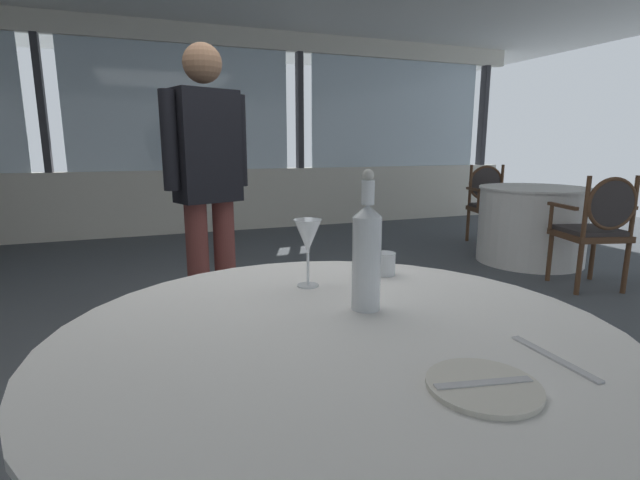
{
  "coord_description": "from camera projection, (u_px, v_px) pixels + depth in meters",
  "views": [
    {
      "loc": [
        -0.55,
        -2.39,
        1.18
      ],
      "look_at": [
        -0.08,
        -1.16,
        0.91
      ],
      "focal_mm": 26.06,
      "sensor_mm": 36.0,
      "label": 1
    }
  ],
  "objects": [
    {
      "name": "water_bottle",
      "position": [
        367.0,
        254.0,
        1.16
      ],
      "size": [
        0.07,
        0.07,
        0.35
      ],
      "color": "white",
      "rests_on": "foreground_table"
    },
    {
      "name": "window_wall_far",
      "position": [
        185.0,
        153.0,
        6.17
      ],
      "size": [
        10.25,
        0.14,
        2.7
      ],
      "color": "silver",
      "rests_on": "ground_plane"
    },
    {
      "name": "wine_glass",
      "position": [
        308.0,
        238.0,
        1.35
      ],
      "size": [
        0.08,
        0.08,
        0.2
      ],
      "color": "white",
      "rests_on": "foreground_table"
    },
    {
      "name": "ground_plane",
      "position": [
        261.0,
        358.0,
        2.61
      ],
      "size": [
        14.26,
        14.26,
        0.0
      ],
      "primitive_type": "plane",
      "color": "#4C5156"
    },
    {
      "name": "butter_knife",
      "position": [
        484.0,
        383.0,
        0.79
      ],
      "size": [
        0.18,
        0.05,
        0.0
      ],
      "primitive_type": "cube",
      "rotation": [
        0.0,
        0.0,
        -0.2
      ],
      "color": "silver",
      "rests_on": "foreground_table"
    },
    {
      "name": "foreground_table",
      "position": [
        337.0,
        478.0,
        1.13
      ],
      "size": [
        1.28,
        1.28,
        0.77
      ],
      "color": "white",
      "rests_on": "ground_plane"
    },
    {
      "name": "dinner_fork",
      "position": [
        553.0,
        358.0,
        0.91
      ],
      "size": [
        0.02,
        0.21,
        0.0
      ],
      "primitive_type": "cube",
      "rotation": [
        0.0,
        0.0,
        1.55
      ],
      "color": "silver",
      "rests_on": "foreground_table"
    },
    {
      "name": "diner_person_0",
      "position": [
        208.0,
        177.0,
        2.72
      ],
      "size": [
        0.5,
        0.31,
        1.74
      ],
      "rotation": [
        0.0,
        0.0,
        5.07
      ],
      "color": "brown",
      "rests_on": "ground_plane"
    },
    {
      "name": "dining_chair_0_1",
      "position": [
        598.0,
        223.0,
        3.74
      ],
      "size": [
        0.61,
        0.56,
        0.95
      ],
      "rotation": [
        0.0,
        0.0,
        7.59
      ],
      "color": "brown",
      "rests_on": "ground_plane"
    },
    {
      "name": "background_table_0",
      "position": [
        531.0,
        225.0,
        4.71
      ],
      "size": [
        1.06,
        1.06,
        0.77
      ],
      "color": "white",
      "rests_on": "ground_plane"
    },
    {
      "name": "side_plate",
      "position": [
        483.0,
        386.0,
        0.8
      ],
      "size": [
        0.19,
        0.19,
        0.01
      ],
      "primitive_type": "cylinder",
      "color": "silver",
      "rests_on": "foreground_table"
    },
    {
      "name": "dining_chair_0_0",
      "position": [
        489.0,
        198.0,
        5.61
      ],
      "size": [
        0.61,
        0.56,
        0.94
      ],
      "rotation": [
        0.0,
        0.0,
        4.45
      ],
      "color": "brown",
      "rests_on": "ground_plane"
    },
    {
      "name": "water_tumbler",
      "position": [
        385.0,
        264.0,
        1.49
      ],
      "size": [
        0.07,
        0.07,
        0.07
      ],
      "primitive_type": "cylinder",
      "color": "white",
      "rests_on": "foreground_table"
    }
  ]
}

